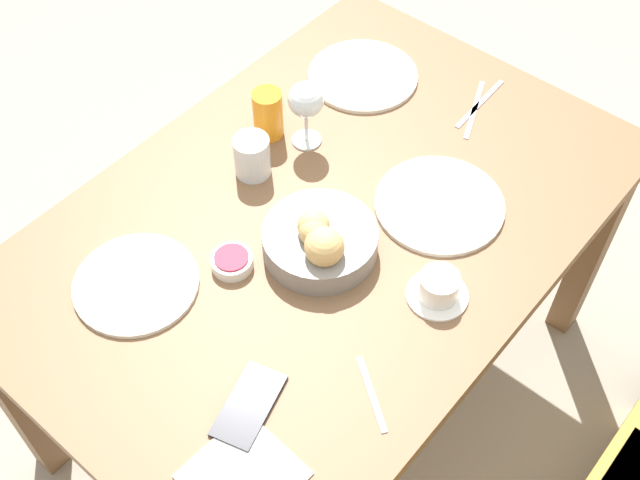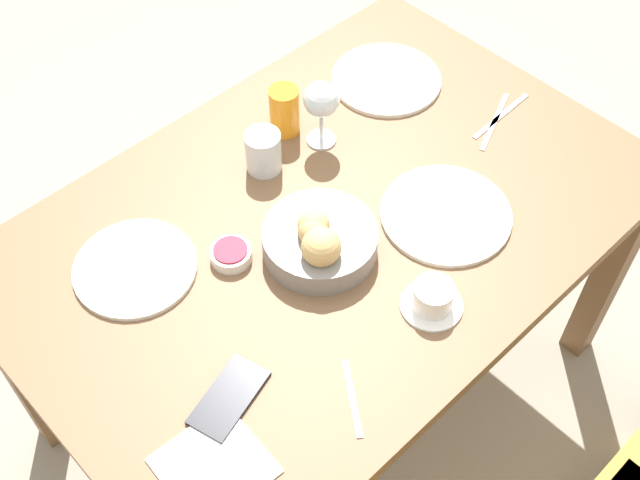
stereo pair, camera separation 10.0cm
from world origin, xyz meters
TOP-DOWN VIEW (x-y plane):
  - ground_plane at (0.00, 0.00)m, footprint 10.00×10.00m
  - dining_table at (0.00, 0.00)m, footprint 1.29×0.87m
  - bread_basket at (0.07, 0.05)m, footprint 0.22×0.22m
  - plate_near_left at (-0.38, -0.20)m, footprint 0.25×0.25m
  - plate_near_right at (0.35, -0.16)m, footprint 0.23×0.23m
  - plate_far_center at (-0.17, 0.16)m, footprint 0.26×0.26m
  - juice_glass at (-0.11, -0.24)m, footprint 0.06×0.06m
  - water_tumbler at (-0.00, -0.19)m, footprint 0.08×0.08m
  - wine_glass at (-0.14, -0.17)m, footprint 0.08×0.08m
  - coffee_cup at (0.01, 0.28)m, footprint 0.12×0.12m
  - jam_bowl_berry at (0.20, -0.05)m, footprint 0.08×0.08m
  - fork_silver at (-0.48, 0.05)m, footprint 0.20×0.02m
  - knife_silver at (-0.46, 0.06)m, footprint 0.18×0.09m
  - spoon_coffee at (0.25, 0.32)m, footprint 0.09×0.13m
  - napkin at (0.49, 0.25)m, footprint 0.17×0.17m
  - cell_phone at (0.40, 0.17)m, footprint 0.16×0.11m

SIDE VIEW (x-z plane):
  - ground_plane at x=0.00m, z-range 0.00..0.00m
  - dining_table at x=0.00m, z-range 0.26..0.96m
  - fork_silver at x=-0.48m, z-range 0.70..0.70m
  - knife_silver at x=-0.46m, z-range 0.70..0.70m
  - spoon_coffee at x=0.25m, z-range 0.70..0.70m
  - napkin at x=0.49m, z-range 0.70..0.70m
  - cell_phone at x=0.40m, z-range 0.70..0.71m
  - plate_near_left at x=-0.38m, z-range 0.70..0.71m
  - plate_near_right at x=0.35m, z-range 0.70..0.71m
  - plate_far_center at x=-0.17m, z-range 0.70..0.71m
  - jam_bowl_berry at x=0.20m, z-range 0.70..0.73m
  - coffee_cup at x=0.01m, z-range 0.70..0.76m
  - bread_basket at x=0.07m, z-range 0.68..0.80m
  - water_tumbler at x=0.00m, z-range 0.70..0.79m
  - juice_glass at x=-0.11m, z-range 0.70..0.81m
  - wine_glass at x=-0.14m, z-range 0.74..0.89m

